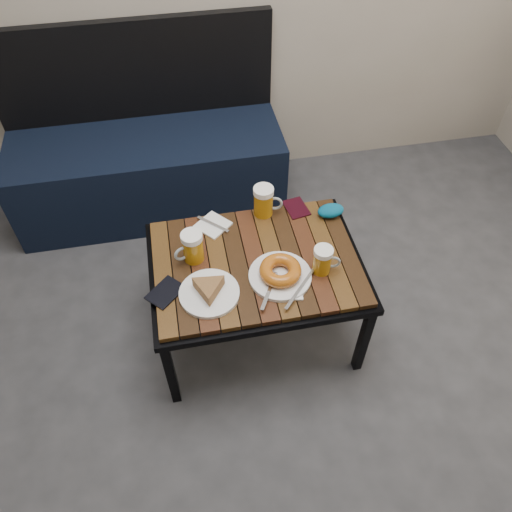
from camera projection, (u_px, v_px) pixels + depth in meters
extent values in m
cube|color=black|center=(151.00, 174.00, 2.69)|extent=(1.40, 0.50, 0.45)
cube|color=black|center=(133.00, 70.00, 2.48)|extent=(1.40, 0.05, 0.50)
cube|color=black|center=(171.00, 374.00, 1.92)|extent=(0.04, 0.03, 0.42)
cube|color=black|center=(364.00, 340.00, 2.02)|extent=(0.03, 0.03, 0.42)
cube|color=black|center=(161.00, 265.00, 2.28)|extent=(0.04, 0.04, 0.42)
cube|color=black|center=(325.00, 241.00, 2.38)|extent=(0.03, 0.04, 0.42)
cube|color=black|center=(256.00, 267.00, 1.98)|extent=(0.84, 0.62, 0.03)
cube|color=#39210C|center=(256.00, 263.00, 1.96)|extent=(0.80, 0.58, 0.02)
cylinder|color=#A86E0D|center=(193.00, 249.00, 1.92)|extent=(0.10, 0.10, 0.11)
cylinder|color=white|center=(191.00, 237.00, 1.87)|extent=(0.08, 0.08, 0.02)
torus|color=#8C999E|center=(182.00, 254.00, 1.91)|extent=(0.07, 0.03, 0.07)
cylinder|color=#A86E0D|center=(263.00, 203.00, 2.09)|extent=(0.10, 0.10, 0.11)
cylinder|color=white|center=(264.00, 191.00, 2.04)|extent=(0.09, 0.09, 0.03)
torus|color=#8C999E|center=(275.00, 204.00, 2.09)|extent=(0.07, 0.03, 0.07)
cylinder|color=#A86E0D|center=(322.00, 262.00, 1.89)|extent=(0.08, 0.08, 0.10)
cylinder|color=white|center=(324.00, 252.00, 1.84)|extent=(0.07, 0.07, 0.02)
torus|color=#8C999E|center=(333.00, 262.00, 1.89)|extent=(0.06, 0.02, 0.06)
cylinder|color=white|center=(209.00, 293.00, 1.84)|extent=(0.22, 0.22, 0.01)
cylinder|color=white|center=(280.00, 276.00, 1.89)|extent=(0.24, 0.24, 0.02)
torus|color=#96380D|center=(280.00, 270.00, 1.87)|extent=(0.16, 0.16, 0.05)
cube|color=#A5A8AD|center=(302.00, 286.00, 1.85)|extent=(0.18, 0.19, 0.00)
cube|color=#A5A8AD|center=(269.00, 291.00, 1.83)|extent=(0.10, 0.17, 0.00)
cube|color=white|center=(213.00, 225.00, 2.08)|extent=(0.17, 0.17, 0.01)
cube|color=#A5A8AD|center=(213.00, 224.00, 2.08)|extent=(0.12, 0.12, 0.00)
cube|color=white|center=(286.00, 289.00, 1.86)|extent=(0.14, 0.12, 0.01)
cube|color=black|center=(166.00, 292.00, 1.85)|extent=(0.16, 0.16, 0.01)
cube|color=black|center=(296.00, 208.00, 2.15)|extent=(0.11, 0.13, 0.01)
ellipsoid|color=navy|center=(331.00, 211.00, 2.11)|extent=(0.12, 0.08, 0.05)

